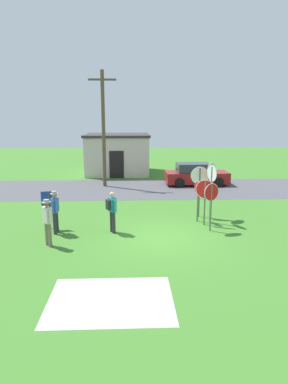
{
  "coord_description": "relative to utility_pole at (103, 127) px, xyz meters",
  "views": [
    {
      "loc": [
        -1.09,
        -12.18,
        4.56
      ],
      "look_at": [
        -0.51,
        2.4,
        1.3
      ],
      "focal_mm": 31.09,
      "sensor_mm": 36.0,
      "label": 1
    }
  ],
  "objects": [
    {
      "name": "ground_plane",
      "position": [
        2.88,
        -10.19,
        -3.96
      ],
      "size": [
        80.0,
        80.0,
        0.0
      ],
      "primitive_type": "plane",
      "color": "#3D7528"
    },
    {
      "name": "street_asphalt",
      "position": [
        2.88,
        -0.94,
        -3.95
      ],
      "size": [
        60.0,
        6.4,
        0.01
      ],
      "primitive_type": "cube",
      "color": "#4C4C51",
      "rests_on": "ground"
    },
    {
      "name": "concrete_path",
      "position": [
        1.24,
        -14.66,
        -3.95
      ],
      "size": [
        3.2,
        2.4,
        0.01
      ],
      "primitive_type": "cube",
      "color": "#ADAAA3",
      "rests_on": "ground"
    },
    {
      "name": "building_background",
      "position": [
        0.69,
        5.62,
        -2.32
      ],
      "size": [
        5.22,
        5.34,
        3.26
      ],
      "color": "beige",
      "rests_on": "ground"
    },
    {
      "name": "utility_pole",
      "position": [
        0.0,
        0.0,
        0.0
      ],
      "size": [
        1.8,
        0.24,
        7.56
      ],
      "color": "brown",
      "rests_on": "ground"
    },
    {
      "name": "parked_car_on_street",
      "position": [
        6.29,
        0.24,
        -3.27
      ],
      "size": [
        4.35,
        2.11,
        1.51
      ],
      "color": "maroon",
      "rests_on": "ground"
    },
    {
      "name": "stop_sign_leaning_left",
      "position": [
        5.44,
        -7.62,
        -2.16
      ],
      "size": [
        0.57,
        0.59,
        2.6
      ],
      "color": "#51664C",
      "rests_on": "ground"
    },
    {
      "name": "stop_sign_tallest",
      "position": [
        4.96,
        -8.63,
        -2.6
      ],
      "size": [
        0.79,
        0.27,
        2.0
      ],
      "color": "#51664C",
      "rests_on": "ground"
    },
    {
      "name": "stop_sign_low_front",
      "position": [
        5.03,
        -9.44,
        -2.6
      ],
      "size": [
        0.66,
        0.35,
        2.0
      ],
      "color": "#51664C",
      "rests_on": "ground"
    },
    {
      "name": "stop_sign_far_back",
      "position": [
        4.96,
        -7.41,
        -2.31
      ],
      "size": [
        0.83,
        0.12,
        2.38
      ],
      "color": "#51664C",
      "rests_on": "ground"
    },
    {
      "name": "stop_sign_rear_left",
      "position": [
        4.75,
        -8.13,
        -2.71
      ],
      "size": [
        0.23,
        0.63,
        1.86
      ],
      "color": "#51664C",
      "rests_on": "ground"
    },
    {
      "name": "stop_sign_nearest",
      "position": [
        5.3,
        -8.3,
        -2.22
      ],
      "size": [
        0.24,
        0.68,
        2.57
      ],
      "color": "#51664C",
      "rests_on": "ground"
    },
    {
      "name": "person_in_dark_shirt",
      "position": [
        -1.27,
        -9.47,
        -2.95
      ],
      "size": [
        0.41,
        0.57,
        1.74
      ],
      "color": "#2D2D33",
      "rests_on": "ground"
    },
    {
      "name": "person_holding_notes",
      "position": [
        -1.22,
        -10.83,
        -2.97
      ],
      "size": [
        0.4,
        0.46,
        1.74
      ],
      "color": "#7A6B56",
      "rests_on": "ground"
    },
    {
      "name": "person_with_sunhat",
      "position": [
        1.01,
        -9.47,
        -2.98
      ],
      "size": [
        0.45,
        0.52,
        1.69
      ],
      "color": "#2D2D33",
      "rests_on": "ground"
    },
    {
      "name": "info_panel_leftmost",
      "position": [
        -1.65,
        -8.83,
        -2.86
      ],
      "size": [
        0.59,
        0.15,
        1.59
      ],
      "color": "#4C4C51",
      "rests_on": "ground"
    }
  ]
}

